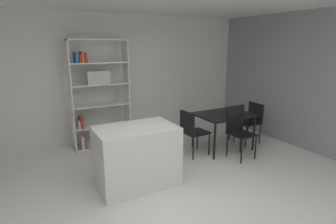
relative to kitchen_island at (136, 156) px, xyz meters
name	(u,v)px	position (x,y,z in m)	size (l,w,h in m)	color
ground_plane	(171,206)	(0.17, -0.77, -0.45)	(9.46, 9.46, 0.00)	silver
back_partition	(104,79)	(0.17, 2.26, 0.91)	(6.88, 0.06, 2.73)	silver
kitchen_island	(136,156)	(0.00, 0.00, 0.00)	(1.18, 0.76, 0.91)	silver
open_bookshelf	(97,91)	(-0.09, 1.89, 0.71)	(1.16, 0.37, 2.19)	white
dining_table	(224,117)	(2.09, 0.53, 0.21)	(1.10, 0.84, 0.74)	black
dining_chair_near	(238,127)	(2.09, 0.09, 0.12)	(0.43, 0.45, 0.98)	black
dining_chair_island_side	(192,129)	(1.33, 0.52, 0.07)	(0.49, 0.45, 0.89)	black
dining_chair_window_side	(251,119)	(2.85, 0.52, 0.07)	(0.46, 0.45, 0.87)	black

